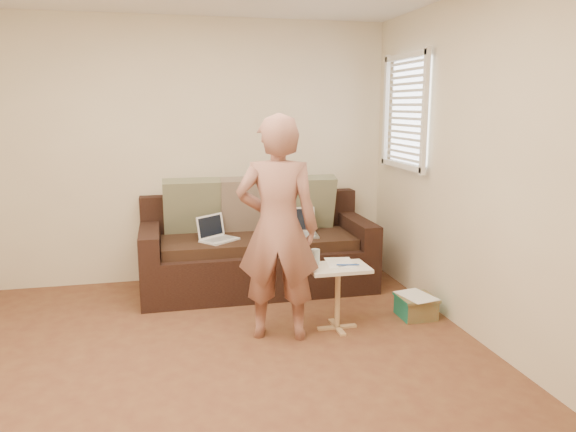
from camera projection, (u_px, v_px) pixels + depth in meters
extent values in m
plane|color=#5A2E21|center=(217.00, 380.00, 3.55)|extent=(4.50, 4.50, 0.00)
plane|color=beige|center=(191.00, 152.00, 5.44)|extent=(4.00, 0.00, 4.00)
plane|color=beige|center=(308.00, 326.00, 1.14)|extent=(4.00, 0.00, 4.00)
plane|color=beige|center=(505.00, 173.00, 3.73)|extent=(0.00, 4.50, 4.50)
imported|color=#995453|center=(278.00, 228.00, 4.07)|extent=(0.71, 0.57, 1.71)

